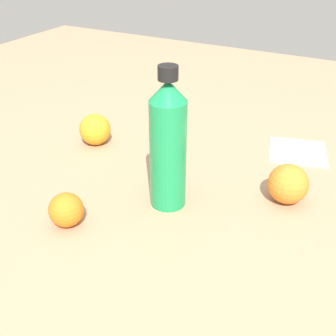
{
  "coord_description": "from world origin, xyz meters",
  "views": [
    {
      "loc": [
        0.59,
        0.37,
        0.49
      ],
      "look_at": [
        -0.03,
        0.04,
        0.08
      ],
      "focal_mm": 45.57,
      "sensor_mm": 36.0,
      "label": 1
    }
  ],
  "objects_px": {
    "orange_1": "(288,184)",
    "folded_napkin": "(298,151)",
    "water_bottle": "(168,144)",
    "orange_2": "(66,210)",
    "orange_0": "(95,129)"
  },
  "relations": [
    {
      "from": "orange_0",
      "to": "orange_2",
      "type": "distance_m",
      "value": 0.33
    },
    {
      "from": "folded_napkin",
      "to": "orange_0",
      "type": "bearing_deg",
      "value": -67.4
    },
    {
      "from": "orange_1",
      "to": "water_bottle",
      "type": "bearing_deg",
      "value": -60.64
    },
    {
      "from": "folded_napkin",
      "to": "orange_1",
      "type": "bearing_deg",
      "value": 7.05
    },
    {
      "from": "water_bottle",
      "to": "orange_1",
      "type": "distance_m",
      "value": 0.25
    },
    {
      "from": "water_bottle",
      "to": "orange_0",
      "type": "relative_size",
      "value": 3.61
    },
    {
      "from": "orange_1",
      "to": "folded_napkin",
      "type": "relative_size",
      "value": 0.6
    },
    {
      "from": "orange_1",
      "to": "orange_0",
      "type": "bearing_deg",
      "value": -93.1
    },
    {
      "from": "folded_napkin",
      "to": "orange_2",
      "type": "bearing_deg",
      "value": -32.78
    },
    {
      "from": "orange_1",
      "to": "folded_napkin",
      "type": "bearing_deg",
      "value": -172.95
    },
    {
      "from": "water_bottle",
      "to": "orange_0",
      "type": "distance_m",
      "value": 0.33
    },
    {
      "from": "water_bottle",
      "to": "folded_napkin",
      "type": "distance_m",
      "value": 0.4
    },
    {
      "from": "orange_2",
      "to": "folded_napkin",
      "type": "distance_m",
      "value": 0.58
    },
    {
      "from": "orange_1",
      "to": "folded_napkin",
      "type": "height_order",
      "value": "orange_1"
    },
    {
      "from": "water_bottle",
      "to": "orange_1",
      "type": "xyz_separation_m",
      "value": [
        -0.12,
        0.21,
        -0.09
      ]
    }
  ]
}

